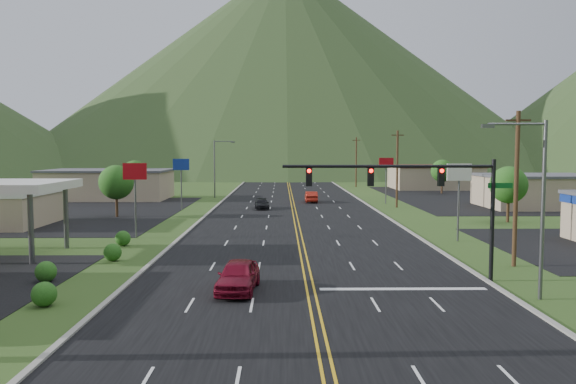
{
  "coord_description": "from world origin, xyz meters",
  "views": [
    {
      "loc": [
        -1.56,
        -17.67,
        7.55
      ],
      "look_at": [
        -1.08,
        22.49,
        4.5
      ],
      "focal_mm": 35.0,
      "sensor_mm": 36.0,
      "label": 1
    }
  ],
  "objects_px": {
    "streetlight_west": "(217,165)",
    "car_dark_mid": "(262,204)",
    "streetlight_east": "(537,197)",
    "traffic_signal": "(423,189)",
    "car_red_far": "(311,197)",
    "car_red_near": "(238,276)"
  },
  "relations": [
    {
      "from": "car_red_near",
      "to": "car_red_far",
      "type": "height_order",
      "value": "car_red_near"
    },
    {
      "from": "streetlight_east",
      "to": "car_red_near",
      "type": "height_order",
      "value": "streetlight_east"
    },
    {
      "from": "streetlight_east",
      "to": "car_red_far",
      "type": "height_order",
      "value": "streetlight_east"
    },
    {
      "from": "car_red_far",
      "to": "traffic_signal",
      "type": "bearing_deg",
      "value": 94.33
    },
    {
      "from": "streetlight_west",
      "to": "car_dark_mid",
      "type": "xyz_separation_m",
      "value": [
        7.64,
        -16.97,
        -4.55
      ]
    },
    {
      "from": "car_red_near",
      "to": "car_dark_mid",
      "type": "relative_size",
      "value": 1.12
    },
    {
      "from": "streetlight_east",
      "to": "car_dark_mid",
      "type": "distance_m",
      "value": 45.87
    },
    {
      "from": "streetlight_east",
      "to": "streetlight_west",
      "type": "distance_m",
      "value": 64.21
    },
    {
      "from": "traffic_signal",
      "to": "streetlight_west",
      "type": "bearing_deg",
      "value": 107.97
    },
    {
      "from": "car_red_near",
      "to": "car_red_far",
      "type": "bearing_deg",
      "value": 87.42
    },
    {
      "from": "car_dark_mid",
      "to": "car_red_far",
      "type": "distance_m",
      "value": 11.26
    },
    {
      "from": "traffic_signal",
      "to": "streetlight_east",
      "type": "bearing_deg",
      "value": -40.39
    },
    {
      "from": "traffic_signal",
      "to": "car_red_near",
      "type": "xyz_separation_m",
      "value": [
        -10.35,
        -2.31,
        -4.5
      ]
    },
    {
      "from": "streetlight_east",
      "to": "car_dark_mid",
      "type": "height_order",
      "value": "streetlight_east"
    },
    {
      "from": "traffic_signal",
      "to": "streetlight_east",
      "type": "height_order",
      "value": "streetlight_east"
    },
    {
      "from": "streetlight_west",
      "to": "car_dark_mid",
      "type": "relative_size",
      "value": 2.08
    },
    {
      "from": "streetlight_east",
      "to": "car_red_far",
      "type": "distance_m",
      "value": 52.92
    },
    {
      "from": "car_red_near",
      "to": "car_red_far",
      "type": "relative_size",
      "value": 1.03
    },
    {
      "from": "streetlight_west",
      "to": "car_red_near",
      "type": "distance_m",
      "value": 59.0
    },
    {
      "from": "streetlight_west",
      "to": "streetlight_east",
      "type": "bearing_deg",
      "value": -69.14
    },
    {
      "from": "streetlight_west",
      "to": "car_red_far",
      "type": "xyz_separation_m",
      "value": [
        14.38,
        -7.95,
        -4.41
      ]
    },
    {
      "from": "streetlight_west",
      "to": "car_red_near",
      "type": "relative_size",
      "value": 1.85
    }
  ]
}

